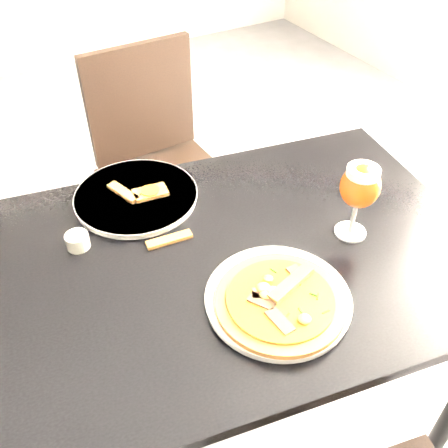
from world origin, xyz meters
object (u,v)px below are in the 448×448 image
pizza (280,300)px  beer_glass (360,187)px  chair_far (161,165)px  dining_table (230,280)px

pizza → beer_glass: bearing=21.6°
chair_far → beer_glass: beer_glass is taller
pizza → beer_glass: (0.28, 0.11, 0.12)m
chair_far → beer_glass: bearing=-81.2°
dining_table → beer_glass: beer_glass is taller
chair_far → pizza: chair_far is taller
dining_table → pizza: 0.22m
pizza → beer_glass: size_ratio=1.39×
chair_far → pizza: (-0.12, -0.94, 0.27)m
dining_table → chair_far: bearing=89.6°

